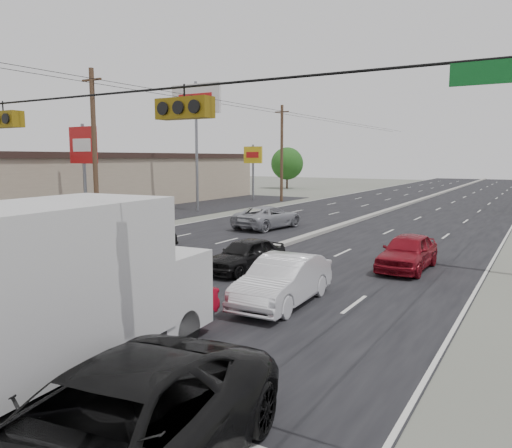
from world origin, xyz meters
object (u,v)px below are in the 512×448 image
Objects in this scene: queue_car_e at (408,252)px; utility_pole_left_c at (282,153)px; queue_car_b at (283,281)px; utility_pole_left_b at (95,150)px; pole_sign_billboard at (196,107)px; tree_left_far at (287,164)px; pole_sign_mid at (83,151)px; queue_car_a at (245,255)px; oncoming_near at (131,236)px; pole_sign_far at (253,159)px; box_truck at (64,291)px; black_suv at (108,440)px; red_sedan at (156,309)px; oncoming_far at (268,217)px.

utility_pole_left_c is at bearing 127.95° from queue_car_e.
utility_pole_left_b is at bearing 152.65° from queue_car_b.
utility_pole_left_b reaches higher than queue_car_b.
pole_sign_billboard is 1.80× the size of tree_left_far.
pole_sign_mid reaches higher than queue_car_a.
pole_sign_billboard is at bearing -65.20° from oncoming_near.
queue_car_b is at bearing -57.83° from pole_sign_far.
tree_left_far reaches higher than box_truck.
box_truck is (19.51, -40.24, -2.48)m from pole_sign_far.
utility_pole_left_b is at bearing -81.25° from pole_sign_billboard.
black_suv reaches higher than queue_car_b.
box_truck is at bearing -102.67° from queue_car_e.
red_sedan is 11.57m from queue_car_e.
pole_sign_mid is at bearing -92.60° from pole_sign_far.
queue_car_a is at bearing -19.07° from utility_pole_left_b.
pole_sign_mid is 1.12× the size of black_suv.
box_truck is at bearing -57.47° from pole_sign_billboard.
pole_sign_billboard is at bearing -24.12° from oncoming_far.
utility_pole_left_b is 22.33m from box_truck.
pole_sign_billboard is at bearing 131.35° from red_sedan.
utility_pole_left_c is 1.89× the size of oncoming_far.
pole_sign_billboard is 1.83× the size of pole_sign_far.
utility_pole_left_c is at bearing 106.77° from black_suv.
black_suv is 1.43× the size of queue_car_e.
pole_sign_mid is 25.38m from red_sedan.
utility_pole_left_b is 2.16× the size of queue_car_b.
tree_left_far is 62.28m from red_sedan.
pole_sign_billboard reaches higher than queue_car_b.
queue_car_e is (24.00, -4.11, -4.37)m from pole_sign_mid.
pole_sign_billboard is 2.76× the size of queue_car_a.
queue_car_b is at bearing -106.15° from queue_car_e.
tree_left_far is 1.09× the size of oncoming_near.
red_sedan is 0.66× the size of oncoming_near.
queue_car_e is at bearing 41.13° from queue_car_a.
utility_pole_left_c reaches higher than queue_car_e.
queue_car_e is at bearing -53.24° from utility_pole_left_c.
tree_left_far reaches higher than red_sedan.
queue_car_e is at bearing 70.34° from queue_car_b.
oncoming_near is (-12.61, -3.02, 0.07)m from queue_car_e.
box_truck is 1.64× the size of queue_car_b.
utility_pole_left_c is at bearing 0.00° from pole_sign_far.
utility_pole_left_b reaches higher than pole_sign_mid.
box_truck is 2.05× the size of red_sedan.
queue_car_b is (-2.18, 9.29, -0.11)m from black_suv.
oncoming_far is (10.62, -6.45, -8.13)m from pole_sign_billboard.
pole_sign_far is 1.37× the size of queue_car_e.
black_suv is (23.00, -42.39, -3.54)m from pole_sign_far.
utility_pole_left_b is 5.41m from pole_sign_mid.
box_truck is at bearing -70.86° from queue_car_a.
black_suv is 18.30m from oncoming_near.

